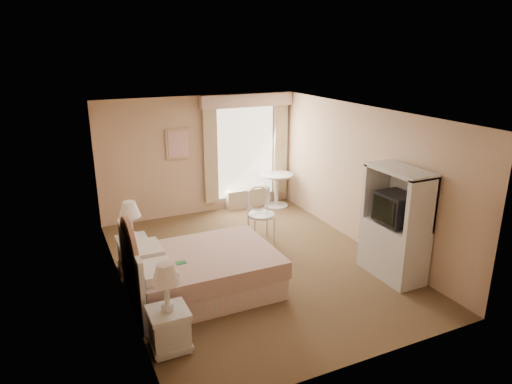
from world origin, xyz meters
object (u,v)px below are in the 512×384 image
nightstand_near (168,319)px  armoire (395,232)px  bed (198,271)px  nightstand_far (133,245)px  round_table (276,185)px  cafe_chair (260,210)px

nightstand_near → armoire: armoire is taller
bed → armoire: armoire is taller
nightstand_far → round_table: nightstand_far is taller
bed → armoire: size_ratio=1.20×
armoire → cafe_chair: bearing=121.2°
bed → nightstand_far: size_ratio=1.82×
nightstand_far → armoire: (3.65, -1.88, 0.29)m
nightstand_far → armoire: 4.12m
bed → nightstand_near: bearing=-122.5°
nightstand_near → cafe_chair: bearing=46.4°
armoire → nightstand_near: bearing=-174.4°
round_table → cafe_chair: (-1.13, -1.52, 0.08)m
bed → round_table: (2.78, 2.88, 0.16)m
armoire → round_table: bearing=92.5°
cafe_chair → armoire: armoire is taller
nightstand_far → round_table: size_ratio=1.53×
nightstand_near → round_table: bearing=48.9°
round_table → bed: bearing=-134.0°
cafe_chair → armoire: size_ratio=0.58×
nightstand_near → round_table: (3.49, 4.00, 0.08)m
nightstand_far → armoire: bearing=-27.2°
round_table → cafe_chair: cafe_chair is taller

